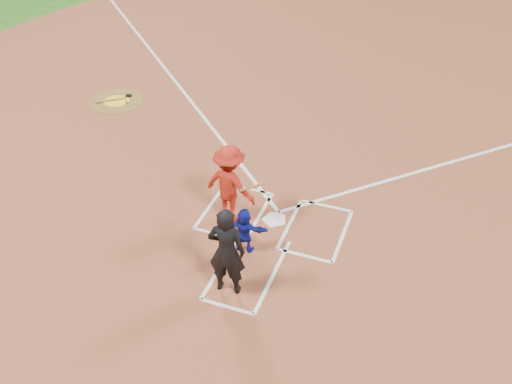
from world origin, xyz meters
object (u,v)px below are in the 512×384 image
(home_plate, at_px, (274,220))
(catcher, at_px, (244,230))
(batter_at_plate, at_px, (230,184))
(umpire, at_px, (227,251))
(on_deck_circle, at_px, (117,101))

(home_plate, distance_m, catcher, 1.30)
(home_plate, xyz_separation_m, batter_at_plate, (-0.95, -0.28, 0.94))
(home_plate, height_order, umpire, umpire)
(umpire, distance_m, batter_at_plate, 2.21)
(catcher, height_order, umpire, umpire)
(umpire, xyz_separation_m, batter_at_plate, (-0.79, 2.06, -0.04))
(home_plate, xyz_separation_m, on_deck_circle, (-6.49, 3.82, -0.00))
(batter_at_plate, bearing_deg, catcher, -52.28)
(home_plate, height_order, on_deck_circle, home_plate)
(batter_at_plate, bearing_deg, home_plate, 16.61)
(on_deck_circle, bearing_deg, batter_at_plate, -36.58)
(catcher, relative_size, umpire, 0.53)
(batter_at_plate, bearing_deg, on_deck_circle, 143.42)
(umpire, bearing_deg, home_plate, -100.96)
(batter_at_plate, bearing_deg, umpire, -69.07)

